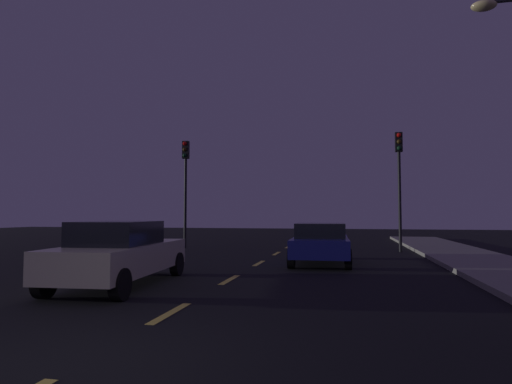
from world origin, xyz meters
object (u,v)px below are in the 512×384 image
(traffic_signal_right, at_px, (399,169))
(car_adjacent_lane, at_px, (120,253))
(car_stopped_ahead, at_px, (321,242))
(traffic_signal_left, at_px, (185,174))

(traffic_signal_right, bearing_deg, car_adjacent_lane, -125.21)
(traffic_signal_right, xyz_separation_m, car_stopped_ahead, (-3.28, -5.29, -3.07))
(traffic_signal_right, height_order, car_adjacent_lane, traffic_signal_right)
(car_stopped_ahead, distance_m, car_adjacent_lane, 7.16)
(traffic_signal_right, bearing_deg, traffic_signal_left, -180.00)
(traffic_signal_left, distance_m, traffic_signal_right, 10.37)
(traffic_signal_left, height_order, car_stopped_ahead, traffic_signal_left)
(traffic_signal_left, height_order, car_adjacent_lane, traffic_signal_left)
(car_stopped_ahead, xyz_separation_m, car_adjacent_lane, (-4.42, -5.63, 0.06))
(car_stopped_ahead, relative_size, car_adjacent_lane, 0.93)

